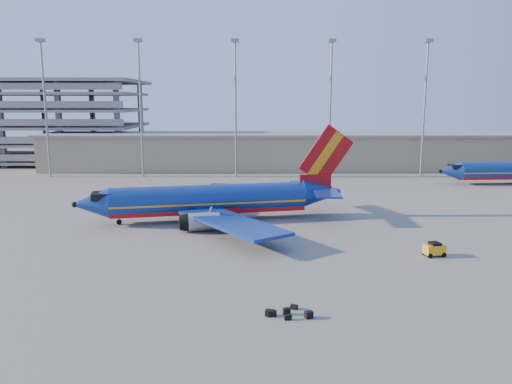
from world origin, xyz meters
TOP-DOWN VIEW (x-y plane):
  - ground at (0.00, 0.00)m, footprint 220.00×220.00m
  - terminal_building at (10.00, 58.00)m, footprint 122.00×16.00m
  - parking_garage at (-62.00, 74.05)m, footprint 62.00×32.00m
  - light_mast_row at (5.00, 46.00)m, footprint 101.60×1.60m
  - aircraft_main at (-6.60, 5.87)m, footprint 37.78×36.00m
  - baggage_tug at (17.42, -10.49)m, footprint 2.32×1.68m
  - luggage_pile at (0.85, -25.08)m, footprint 3.65×2.42m

SIDE VIEW (x-z plane):
  - ground at x=0.00m, z-range 0.00..0.00m
  - luggage_pile at x=0.85m, z-range -0.03..0.51m
  - baggage_tug at x=17.42m, z-range 0.03..1.55m
  - aircraft_main at x=-6.60m, z-range -3.69..9.20m
  - terminal_building at x=10.00m, z-range 0.07..8.57m
  - parking_garage at x=-62.00m, z-range 1.03..22.43m
  - light_mast_row at x=5.00m, z-range 3.23..31.88m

